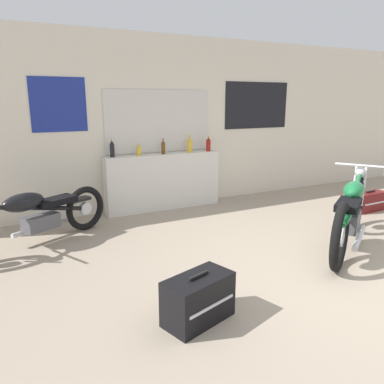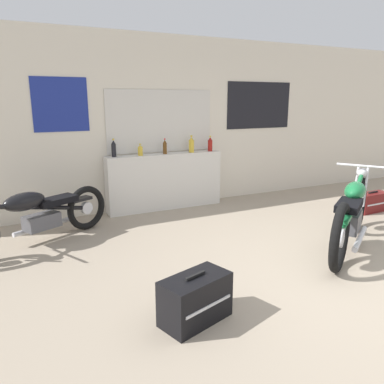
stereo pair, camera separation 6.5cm
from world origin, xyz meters
TOP-DOWN VIEW (x-y plane):
  - ground_plane at (0.00, 0.00)m, footprint 24.00×24.00m
  - wall_back at (-0.01, 3.51)m, footprint 10.00×0.07m
  - sill_counter at (-0.77, 3.33)m, footprint 1.96×0.28m
  - bottle_leftmost at (-1.60, 3.35)m, footprint 0.07×0.07m
  - bottle_left_center at (-1.19, 3.31)m, footprint 0.08×0.08m
  - bottle_center at (-0.77, 3.31)m, footprint 0.06×0.06m
  - bottle_right_center at (-0.30, 3.29)m, footprint 0.09×0.09m
  - bottle_rightmost at (0.05, 3.29)m, footprint 0.08×0.08m
  - motorcycle_green at (0.61, 0.71)m, footprint 1.93×1.32m
  - motorcycle_black at (-2.84, 2.48)m, footprint 1.95×1.11m
  - hard_case_black at (-1.79, 0.13)m, footprint 0.65×0.47m
  - hard_case_darkred at (2.19, 1.66)m, footprint 0.59×0.24m

SIDE VIEW (x-z plane):
  - ground_plane at x=0.00m, z-range 0.00..0.00m
  - hard_case_darkred at x=2.19m, z-range -0.01..0.32m
  - hard_case_black at x=-1.79m, z-range -0.01..0.40m
  - motorcycle_black at x=-2.84m, z-range 0.00..0.78m
  - motorcycle_green at x=0.61m, z-range -0.03..0.92m
  - sill_counter at x=-0.77m, z-range 0.00..0.92m
  - bottle_left_center at x=-1.19m, z-range 0.91..1.10m
  - bottle_center at x=-0.77m, z-range 0.91..1.16m
  - bottle_rightmost at x=0.05m, z-range 0.91..1.17m
  - bottle_leftmost at x=-1.60m, z-range 0.91..1.19m
  - bottle_right_center at x=-0.30m, z-range 0.91..1.19m
  - wall_back at x=-0.01m, z-range 0.00..2.80m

